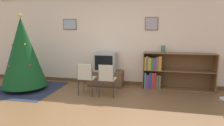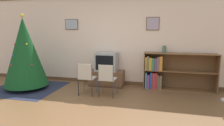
{
  "view_description": "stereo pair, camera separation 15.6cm",
  "coord_description": "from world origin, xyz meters",
  "px_view_note": "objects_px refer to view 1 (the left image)",
  "views": [
    {
      "loc": [
        1.28,
        -3.43,
        1.67
      ],
      "look_at": [
        0.26,
        1.33,
        0.83
      ],
      "focal_mm": 32.0,
      "sensor_mm": 36.0,
      "label": 1
    },
    {
      "loc": [
        1.43,
        -3.4,
        1.67
      ],
      "look_at": [
        0.26,
        1.33,
        0.83
      ],
      "focal_mm": 32.0,
      "sensor_mm": 36.0,
      "label": 2
    }
  ],
  "objects_px": {
    "television": "(106,62)",
    "tv_console": "(106,78)",
    "folding_chair_left": "(86,77)",
    "folding_chair_right": "(107,78)",
    "christmas_tree": "(23,52)",
    "bookshelf": "(165,71)",
    "vase": "(163,49)"
  },
  "relations": [
    {
      "from": "bookshelf",
      "to": "tv_console",
      "type": "bearing_deg",
      "value": -177.63
    },
    {
      "from": "folding_chair_left",
      "to": "folding_chair_right",
      "type": "distance_m",
      "value": 0.54
    },
    {
      "from": "tv_console",
      "to": "bookshelf",
      "type": "xyz_separation_m",
      "value": [
        1.7,
        0.07,
        0.27
      ]
    },
    {
      "from": "folding_chair_right",
      "to": "vase",
      "type": "distance_m",
      "value": 1.83
    },
    {
      "from": "christmas_tree",
      "to": "tv_console",
      "type": "relative_size",
      "value": 2.03
    },
    {
      "from": "tv_console",
      "to": "folding_chair_left",
      "type": "xyz_separation_m",
      "value": [
        -0.27,
        -0.95,
        0.24
      ]
    },
    {
      "from": "christmas_tree",
      "to": "vase",
      "type": "height_order",
      "value": "christmas_tree"
    },
    {
      "from": "folding_chair_right",
      "to": "folding_chair_left",
      "type": "bearing_deg",
      "value": 180.0
    },
    {
      "from": "folding_chair_left",
      "to": "vase",
      "type": "xyz_separation_m",
      "value": [
        1.89,
        1.05,
        0.65
      ]
    },
    {
      "from": "christmas_tree",
      "to": "tv_console",
      "type": "xyz_separation_m",
      "value": [
        2.12,
        0.82,
        -0.81
      ]
    },
    {
      "from": "tv_console",
      "to": "television",
      "type": "relative_size",
      "value": 1.61
    },
    {
      "from": "christmas_tree",
      "to": "bookshelf",
      "type": "height_order",
      "value": "christmas_tree"
    },
    {
      "from": "television",
      "to": "folding_chair_left",
      "type": "xyz_separation_m",
      "value": [
        -0.27,
        -0.94,
        -0.25
      ]
    },
    {
      "from": "folding_chair_left",
      "to": "vase",
      "type": "distance_m",
      "value": 2.26
    },
    {
      "from": "tv_console",
      "to": "television",
      "type": "bearing_deg",
      "value": -90.0
    },
    {
      "from": "bookshelf",
      "to": "vase",
      "type": "height_order",
      "value": "vase"
    },
    {
      "from": "christmas_tree",
      "to": "folding_chair_left",
      "type": "distance_m",
      "value": 1.94
    },
    {
      "from": "christmas_tree",
      "to": "folding_chair_right",
      "type": "distance_m",
      "value": 2.46
    },
    {
      "from": "television",
      "to": "bookshelf",
      "type": "relative_size",
      "value": 0.33
    },
    {
      "from": "tv_console",
      "to": "folding_chair_right",
      "type": "relative_size",
      "value": 1.24
    },
    {
      "from": "television",
      "to": "tv_console",
      "type": "bearing_deg",
      "value": 90.0
    },
    {
      "from": "television",
      "to": "folding_chair_left",
      "type": "height_order",
      "value": "television"
    },
    {
      "from": "christmas_tree",
      "to": "bookshelf",
      "type": "relative_size",
      "value": 1.08
    },
    {
      "from": "christmas_tree",
      "to": "folding_chair_left",
      "type": "relative_size",
      "value": 2.52
    },
    {
      "from": "christmas_tree",
      "to": "vase",
      "type": "xyz_separation_m",
      "value": [
        3.74,
        0.92,
        0.09
      ]
    },
    {
      "from": "vase",
      "to": "folding_chair_right",
      "type": "bearing_deg",
      "value": -142.09
    },
    {
      "from": "tv_console",
      "to": "folding_chair_right",
      "type": "distance_m",
      "value": 1.01
    },
    {
      "from": "folding_chair_right",
      "to": "vase",
      "type": "height_order",
      "value": "vase"
    },
    {
      "from": "folding_chair_right",
      "to": "bookshelf",
      "type": "distance_m",
      "value": 1.75
    },
    {
      "from": "tv_console",
      "to": "folding_chair_right",
      "type": "height_order",
      "value": "folding_chair_right"
    },
    {
      "from": "tv_console",
      "to": "christmas_tree",
      "type": "bearing_deg",
      "value": -158.88
    },
    {
      "from": "television",
      "to": "folding_chair_left",
      "type": "relative_size",
      "value": 0.77
    }
  ]
}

